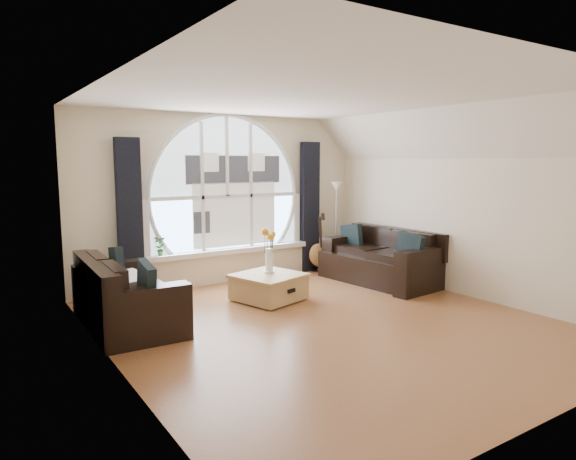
% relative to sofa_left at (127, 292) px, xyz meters
% --- Properties ---
extents(ground, '(5.00, 5.50, 0.01)m').
position_rel_sofa_left_xyz_m(ground, '(2.04, -1.31, -0.40)').
color(ground, brown).
rests_on(ground, ground).
extents(ceiling, '(5.00, 5.50, 0.01)m').
position_rel_sofa_left_xyz_m(ceiling, '(2.04, -1.31, 2.30)').
color(ceiling, silver).
rests_on(ceiling, ground).
extents(wall_back, '(5.00, 0.01, 2.70)m').
position_rel_sofa_left_xyz_m(wall_back, '(2.04, 1.44, 0.95)').
color(wall_back, beige).
rests_on(wall_back, ground).
extents(wall_front, '(5.00, 0.01, 2.70)m').
position_rel_sofa_left_xyz_m(wall_front, '(2.04, -4.06, 0.95)').
color(wall_front, beige).
rests_on(wall_front, ground).
extents(wall_left, '(0.01, 5.50, 2.70)m').
position_rel_sofa_left_xyz_m(wall_left, '(-0.46, -1.31, 0.95)').
color(wall_left, beige).
rests_on(wall_left, ground).
extents(wall_right, '(0.01, 5.50, 2.70)m').
position_rel_sofa_left_xyz_m(wall_right, '(4.54, -1.31, 0.95)').
color(wall_right, beige).
rests_on(wall_right, ground).
extents(attic_slope, '(0.92, 5.50, 0.72)m').
position_rel_sofa_left_xyz_m(attic_slope, '(4.24, -1.31, 1.95)').
color(attic_slope, silver).
rests_on(attic_slope, ground).
extents(arched_window, '(2.60, 0.06, 2.15)m').
position_rel_sofa_left_xyz_m(arched_window, '(2.04, 1.41, 1.23)').
color(arched_window, silver).
rests_on(arched_window, wall_back).
extents(window_sill, '(2.90, 0.22, 0.08)m').
position_rel_sofa_left_xyz_m(window_sill, '(2.04, 1.34, 0.11)').
color(window_sill, white).
rests_on(window_sill, wall_back).
extents(window_frame, '(2.76, 0.08, 2.15)m').
position_rel_sofa_left_xyz_m(window_frame, '(2.04, 1.38, 1.23)').
color(window_frame, white).
rests_on(window_frame, wall_back).
extents(neighbor_house, '(1.70, 0.02, 1.50)m').
position_rel_sofa_left_xyz_m(neighbor_house, '(2.19, 1.40, 1.10)').
color(neighbor_house, silver).
rests_on(neighbor_house, wall_back).
extents(curtain_left, '(0.35, 0.12, 2.30)m').
position_rel_sofa_left_xyz_m(curtain_left, '(0.44, 1.32, 0.75)').
color(curtain_left, black).
rests_on(curtain_left, ground).
extents(curtain_right, '(0.35, 0.12, 2.30)m').
position_rel_sofa_left_xyz_m(curtain_right, '(3.64, 1.32, 0.75)').
color(curtain_right, black).
rests_on(curtain_right, ground).
extents(sofa_left, '(0.98, 1.87, 0.82)m').
position_rel_sofa_left_xyz_m(sofa_left, '(0.00, 0.00, 0.00)').
color(sofa_left, black).
rests_on(sofa_left, ground).
extents(sofa_right, '(1.16, 2.03, 0.86)m').
position_rel_sofa_left_xyz_m(sofa_right, '(4.08, -0.06, 0.00)').
color(sofa_right, black).
rests_on(sofa_right, ground).
extents(coffee_chest, '(1.06, 1.06, 0.42)m').
position_rel_sofa_left_xyz_m(coffee_chest, '(1.98, 0.00, -0.19)').
color(coffee_chest, tan).
rests_on(coffee_chest, ground).
extents(throw_blanket, '(0.67, 0.67, 0.10)m').
position_rel_sofa_left_xyz_m(throw_blanket, '(0.04, 0.24, 0.10)').
color(throw_blanket, silver).
rests_on(throw_blanket, sofa_left).
extents(vase_flowers, '(0.24, 0.24, 0.70)m').
position_rel_sofa_left_xyz_m(vase_flowers, '(2.04, 0.07, 0.37)').
color(vase_flowers, white).
rests_on(vase_flowers, coffee_chest).
extents(floor_lamp, '(0.24, 0.24, 1.60)m').
position_rel_sofa_left_xyz_m(floor_lamp, '(4.02, 1.04, 0.40)').
color(floor_lamp, '#B2B2B2').
rests_on(floor_lamp, ground).
extents(guitar, '(0.41, 0.33, 1.06)m').
position_rel_sofa_left_xyz_m(guitar, '(3.72, 1.14, 0.13)').
color(guitar, '#996530').
rests_on(guitar, ground).
extents(potted_plant, '(0.20, 0.17, 0.31)m').
position_rel_sofa_left_xyz_m(potted_plant, '(0.88, 1.34, 0.31)').
color(potted_plant, '#1E6023').
rests_on(potted_plant, window_sill).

